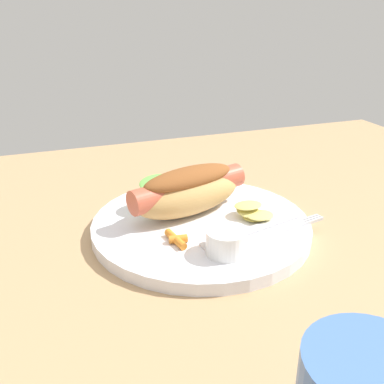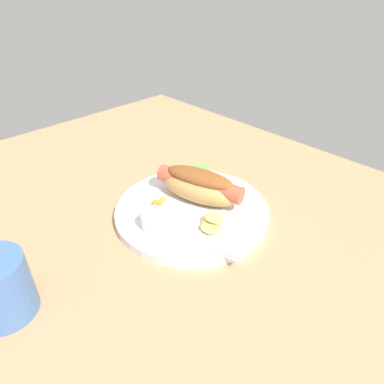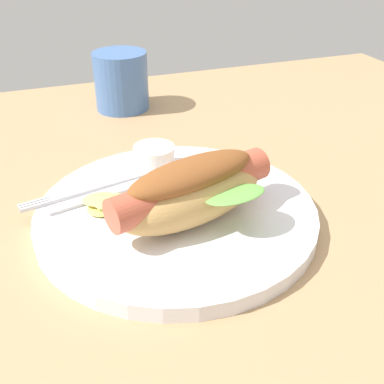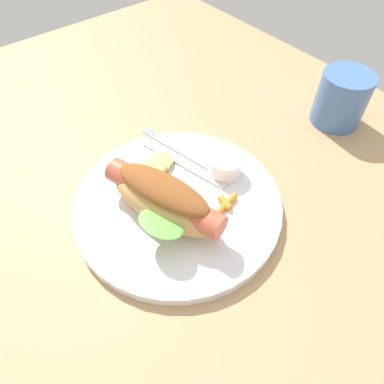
% 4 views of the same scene
% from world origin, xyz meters
% --- Properties ---
extents(ground_plane, '(1.20, 0.90, 0.02)m').
position_xyz_m(ground_plane, '(0.00, 0.00, -0.01)').
color(ground_plane, tan).
extents(plate, '(0.29, 0.29, 0.02)m').
position_xyz_m(plate, '(0.01, -0.03, 0.01)').
color(plate, white).
rests_on(plate, ground_plane).
extents(hot_dog, '(0.17, 0.11, 0.06)m').
position_xyz_m(hot_dog, '(0.02, -0.06, 0.05)').
color(hot_dog, tan).
rests_on(hot_dog, plate).
extents(sauce_ramekin, '(0.05, 0.05, 0.03)m').
position_xyz_m(sauce_ramekin, '(0.01, 0.06, 0.03)').
color(sauce_ramekin, white).
rests_on(sauce_ramekin, plate).
extents(fork, '(0.17, 0.05, 0.00)m').
position_xyz_m(fork, '(-0.06, 0.04, 0.02)').
color(fork, silver).
rests_on(fork, plate).
extents(knife, '(0.15, 0.05, 0.00)m').
position_xyz_m(knife, '(-0.04, 0.02, 0.02)').
color(knife, silver).
rests_on(knife, plate).
extents(chips_pile, '(0.05, 0.05, 0.02)m').
position_xyz_m(chips_pile, '(-0.06, -0.01, 0.02)').
color(chips_pile, '#DECF6A').
rests_on(chips_pile, plate).
extents(carrot_garnish, '(0.02, 0.04, 0.01)m').
position_xyz_m(carrot_garnish, '(0.06, 0.02, 0.02)').
color(carrot_garnish, orange).
rests_on(carrot_garnish, plate).
extents(drinking_cup, '(0.08, 0.08, 0.09)m').
position_xyz_m(drinking_cup, '(0.03, 0.30, 0.04)').
color(drinking_cup, '#4770B2').
rests_on(drinking_cup, ground_plane).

